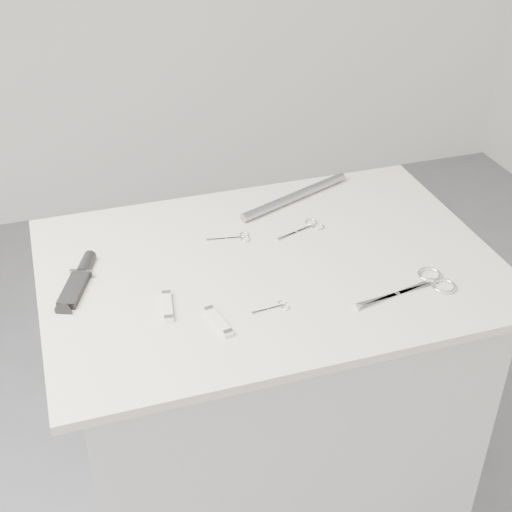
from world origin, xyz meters
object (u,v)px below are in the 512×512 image
object	(u,v)px
sheathed_knife	(80,278)
pocket_knife_a	(218,321)
pocket_knife_b	(168,306)
embroidery_scissors_a	(307,228)
tiny_scissors	(275,307)
metal_rail	(295,196)
large_shears	(423,285)
embroidery_scissors_b	(236,238)
plinth	(268,413)

from	to	relation	value
sheathed_knife	pocket_knife_a	bearing A→B (deg)	-111.04
sheathed_knife	pocket_knife_b	bearing A→B (deg)	-111.25
embroidery_scissors_a	pocket_knife_b	xyz separation A→B (m)	(-0.38, -0.20, 0.00)
tiny_scissors	pocket_knife_a	size ratio (longest dim) A/B	0.83
embroidery_scissors_a	metal_rail	world-z (taller)	metal_rail
large_shears	embroidery_scissors_a	bearing A→B (deg)	107.26
embroidery_scissors_b	pocket_knife_b	size ratio (longest dim) A/B	1.07
sheathed_knife	metal_rail	bearing A→B (deg)	-49.03
tiny_scissors	plinth	bearing A→B (deg)	70.08
tiny_scissors	pocket_knife_b	xyz separation A→B (m)	(-0.21, 0.06, 0.00)
tiny_scissors	sheathed_knife	bearing A→B (deg)	144.53
plinth	embroidery_scissors_b	bearing A→B (deg)	109.85
metal_rail	tiny_scissors	bearing A→B (deg)	-115.30
sheathed_knife	pocket_knife_b	xyz separation A→B (m)	(0.16, -0.15, -0.00)
embroidery_scissors_b	tiny_scissors	world-z (taller)	same
plinth	embroidery_scissors_b	size ratio (longest dim) A/B	8.82
plinth	metal_rail	world-z (taller)	metal_rail
pocket_knife_a	embroidery_scissors_a	bearing A→B (deg)	-57.49
large_shears	plinth	bearing A→B (deg)	137.46
metal_rail	large_shears	bearing A→B (deg)	-73.43
embroidery_scissors_a	metal_rail	distance (m)	0.14
large_shears	pocket_knife_b	size ratio (longest dim) A/B	2.44
embroidery_scissors_a	tiny_scissors	xyz separation A→B (m)	(-0.17, -0.27, -0.00)
metal_rail	pocket_knife_b	bearing A→B (deg)	-139.46
embroidery_scissors_a	sheathed_knife	distance (m)	0.54
pocket_knife_a	metal_rail	distance (m)	0.53
plinth	tiny_scissors	xyz separation A→B (m)	(-0.04, -0.16, 0.47)
pocket_knife_a	metal_rail	world-z (taller)	metal_rail
sheathed_knife	pocket_knife_b	distance (m)	0.22
sheathed_knife	metal_rail	world-z (taller)	metal_rail
plinth	embroidery_scissors_a	bearing A→B (deg)	40.59
large_shears	tiny_scissors	world-z (taller)	large_shears
pocket_knife_a	pocket_knife_b	world-z (taller)	same
embroidery_scissors_a	sheathed_knife	bearing A→B (deg)	166.73
embroidery_scissors_a	metal_rail	bearing A→B (deg)	62.66
embroidery_scissors_a	tiny_scissors	world-z (taller)	same
tiny_scissors	metal_rail	world-z (taller)	metal_rail
embroidery_scissors_b	plinth	bearing A→B (deg)	-60.92
pocket_knife_b	embroidery_scissors_b	bearing A→B (deg)	-35.60
large_shears	embroidery_scissors_b	distance (m)	0.44
tiny_scissors	metal_rail	distance (m)	0.45
sheathed_knife	pocket_knife_b	size ratio (longest dim) A/B	1.94
large_shears	pocket_knife_a	bearing A→B (deg)	169.08
large_shears	embroidery_scissors_a	xyz separation A→B (m)	(-0.15, 0.29, -0.00)
plinth	embroidery_scissors_b	world-z (taller)	embroidery_scissors_b
plinth	large_shears	world-z (taller)	large_shears
embroidery_scissors_b	sheathed_knife	bearing A→B (deg)	-160.91
pocket_knife_b	plinth	bearing A→B (deg)	-61.30
sheathed_knife	pocket_knife_a	world-z (taller)	sheathed_knife
tiny_scissors	sheathed_knife	size ratio (longest dim) A/B	0.43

